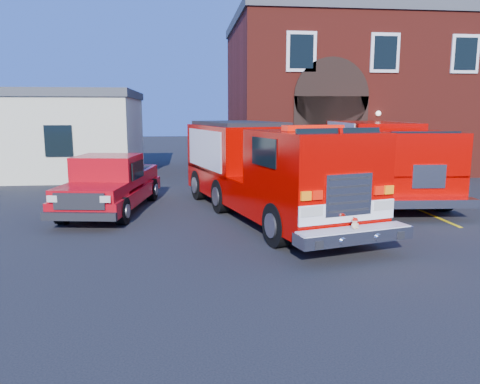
{
  "coord_description": "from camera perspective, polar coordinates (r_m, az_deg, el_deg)",
  "views": [
    {
      "loc": [
        -1.33,
        -12.76,
        3.33
      ],
      "look_at": [
        0.0,
        -1.2,
        1.3
      ],
      "focal_mm": 35.0,
      "sensor_mm": 36.0,
      "label": 1
    }
  ],
  "objects": [
    {
      "name": "side_building",
      "position": [
        26.9,
        -23.28,
        6.69
      ],
      "size": [
        10.2,
        8.2,
        4.35
      ],
      "color": "beige",
      "rests_on": "ground"
    },
    {
      "name": "ground",
      "position": [
        13.26,
        -0.59,
        -4.66
      ],
      "size": [
        100.0,
        100.0,
        0.0
      ],
      "primitive_type": "plane",
      "color": "black",
      "rests_on": "ground"
    },
    {
      "name": "parking_stripe_near",
      "position": [
        16.18,
        22.59,
        -2.74
      ],
      "size": [
        0.12,
        3.0,
        0.01
      ],
      "primitive_type": "cube",
      "color": "yellow",
      "rests_on": "ground"
    },
    {
      "name": "pickup_truck",
      "position": [
        16.15,
        -15.42,
        0.88
      ],
      "size": [
        2.96,
        6.05,
        1.9
      ],
      "color": "black",
      "rests_on": "ground"
    },
    {
      "name": "parking_stripe_mid",
      "position": [
        18.8,
        18.18,
        -0.8
      ],
      "size": [
        0.12,
        3.0,
        0.01
      ],
      "primitive_type": "cube",
      "color": "yellow",
      "rests_on": "ground"
    },
    {
      "name": "secondary_truck",
      "position": [
        19.27,
        16.84,
        4.19
      ],
      "size": [
        3.29,
        8.96,
        2.86
      ],
      "color": "black",
      "rests_on": "ground"
    },
    {
      "name": "fire_engine",
      "position": [
        14.73,
        3.02,
        2.89
      ],
      "size": [
        5.06,
        10.01,
        2.97
      ],
      "color": "black",
      "rests_on": "ground"
    },
    {
      "name": "fire_station",
      "position": [
        28.68,
        14.84,
        11.41
      ],
      "size": [
        15.2,
        10.2,
        8.45
      ],
      "color": "maroon",
      "rests_on": "ground"
    },
    {
      "name": "parking_stripe_far",
      "position": [
        21.52,
        14.87,
        0.66
      ],
      "size": [
        0.12,
        3.0,
        0.01
      ],
      "primitive_type": "cube",
      "color": "yellow",
      "rests_on": "ground"
    }
  ]
}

